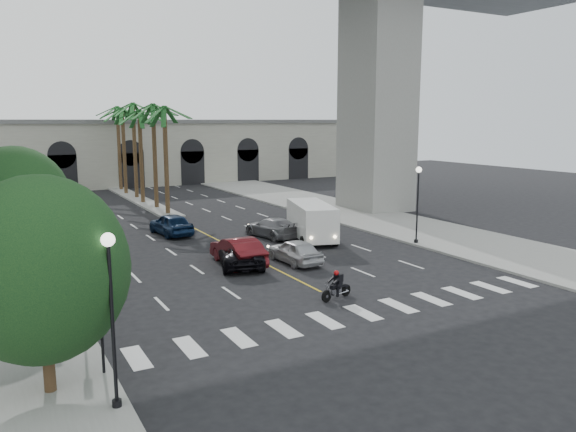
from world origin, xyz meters
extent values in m
plane|color=black|center=(0.00, 0.00, 0.00)|extent=(140.00, 140.00, 0.00)
cube|color=gray|center=(15.00, 15.00, 0.07)|extent=(8.00, 100.00, 0.15)
cube|color=gray|center=(0.00, 38.00, 0.10)|extent=(2.00, 24.00, 0.20)
cube|color=beige|center=(0.00, 55.00, 4.00)|extent=(70.00, 10.00, 8.00)
cube|color=slate|center=(0.00, 55.00, 8.25)|extent=(71.00, 10.50, 0.50)
cube|color=gray|center=(18.50, 22.00, 10.40)|extent=(5.00, 6.00, 20.80)
cylinder|color=#47331E|center=(0.00, 28.00, 4.75)|extent=(0.40, 0.40, 9.50)
cylinder|color=#47331E|center=(0.10, 32.00, 4.90)|extent=(0.40, 0.40, 9.80)
cylinder|color=#47331E|center=(-0.20, 36.00, 4.65)|extent=(0.40, 0.40, 9.30)
cylinder|color=#47331E|center=(0.15, 40.00, 5.05)|extent=(0.40, 0.40, 10.10)
cylinder|color=#47331E|center=(-0.10, 44.00, 4.80)|extent=(0.40, 0.40, 9.60)
cylinder|color=#47331E|center=(0.20, 48.00, 4.95)|extent=(0.40, 0.40, 9.90)
cylinder|color=#382616|center=(-13.00, -3.00, 1.17)|extent=(0.36, 0.36, 2.34)
ellipsoid|color=black|center=(-13.00, -3.00, 4.03)|extent=(5.20, 5.20, 5.72)
cylinder|color=#382616|center=(-13.00, 10.00, 1.22)|extent=(0.36, 0.36, 2.45)
ellipsoid|color=black|center=(-13.00, 10.00, 4.22)|extent=(5.44, 5.44, 5.98)
cylinder|color=#382616|center=(-13.00, 22.00, 1.13)|extent=(0.36, 0.36, 2.27)
ellipsoid|color=black|center=(-13.00, 22.00, 3.91)|extent=(5.04, 5.04, 5.54)
cylinder|color=black|center=(-11.40, -5.00, 0.18)|extent=(0.28, 0.28, 0.36)
cylinder|color=black|center=(-11.40, -5.00, 2.60)|extent=(0.11, 0.11, 5.00)
sphere|color=white|center=(-11.40, -5.00, 5.15)|extent=(0.40, 0.40, 0.40)
cylinder|color=black|center=(-11.40, 16.00, 0.18)|extent=(0.28, 0.28, 0.36)
cylinder|color=black|center=(-11.40, 16.00, 2.60)|extent=(0.11, 0.11, 5.00)
sphere|color=white|center=(-11.40, 16.00, 5.15)|extent=(0.40, 0.40, 0.40)
cylinder|color=black|center=(11.40, 8.00, 0.18)|extent=(0.28, 0.28, 0.36)
cylinder|color=black|center=(11.40, 8.00, 2.60)|extent=(0.11, 0.11, 5.00)
sphere|color=white|center=(11.40, 8.00, 5.15)|extent=(0.40, 0.40, 0.40)
cylinder|color=black|center=(-11.30, -2.50, 1.75)|extent=(0.10, 0.10, 3.50)
cube|color=black|center=(-11.30, -2.50, 3.25)|extent=(0.25, 0.18, 0.80)
cylinder|color=black|center=(-11.30, 1.50, 1.75)|extent=(0.10, 0.10, 3.50)
cube|color=black|center=(-11.30, 1.50, 3.25)|extent=(0.25, 0.18, 0.80)
cylinder|color=black|center=(-0.63, 0.52, 0.29)|extent=(0.58, 0.24, 0.58)
cylinder|color=black|center=(0.71, 0.87, 0.29)|extent=(0.58, 0.24, 0.58)
cube|color=silver|center=(0.09, 0.70, 0.37)|extent=(0.44, 0.36, 0.25)
cube|color=black|center=(-0.05, 0.67, 0.64)|extent=(0.57, 0.34, 0.19)
cube|color=black|center=(0.37, 0.78, 0.60)|extent=(0.48, 0.33, 0.12)
cylinder|color=black|center=(-0.43, 0.57, 0.85)|extent=(0.16, 0.52, 0.03)
cube|color=black|center=(0.15, 0.72, 0.96)|extent=(0.34, 0.42, 0.50)
cube|color=black|center=(0.30, 0.76, 1.01)|extent=(0.20, 0.31, 0.37)
sphere|color=#A50B0D|center=(0.02, 0.69, 1.29)|extent=(0.25, 0.25, 0.25)
imported|color=#B2B3B7|center=(1.67, 7.65, 0.73)|extent=(1.91, 4.35, 1.46)
imported|color=#571116|center=(-1.50, 8.87, 0.83)|extent=(1.86, 5.07, 1.66)
imported|color=black|center=(-1.50, 8.61, 0.71)|extent=(3.65, 5.54, 1.41)
imported|color=slate|center=(3.87, 14.93, 0.72)|extent=(2.80, 5.25, 1.45)
imported|color=#0E2142|center=(-2.35, 19.30, 0.82)|extent=(2.44, 4.98, 1.63)
cube|color=white|center=(5.82, 12.65, 1.49)|extent=(3.99, 6.60, 2.30)
cube|color=black|center=(4.97, 9.84, 1.78)|extent=(2.12, 0.89, 0.98)
cylinder|color=black|center=(4.14, 10.87, 0.40)|extent=(0.54, 0.86, 0.80)
cylinder|color=black|center=(6.23, 10.24, 0.40)|extent=(0.54, 0.86, 0.80)
cylinder|color=black|center=(5.40, 15.05, 0.40)|extent=(0.54, 0.86, 0.80)
cylinder|color=black|center=(7.49, 14.42, 0.40)|extent=(0.54, 0.86, 0.80)
imported|color=black|center=(-12.22, 1.28, 0.97)|extent=(0.61, 0.41, 1.65)
imported|color=black|center=(-13.71, 6.05, 1.00)|extent=(0.96, 0.83, 1.70)
camera|label=1|loc=(-14.30, -20.80, 8.43)|focal=35.00mm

